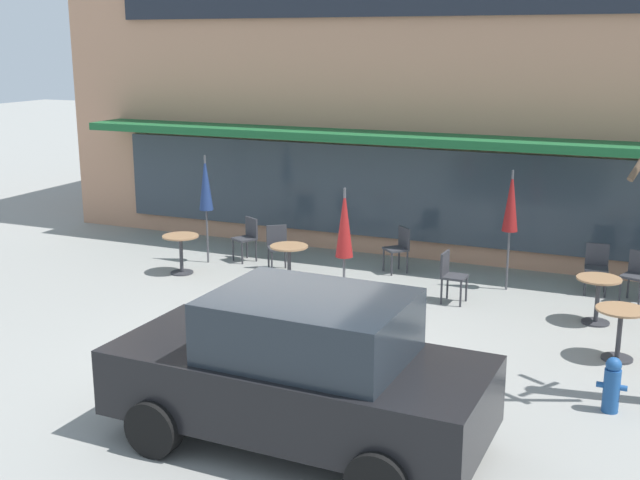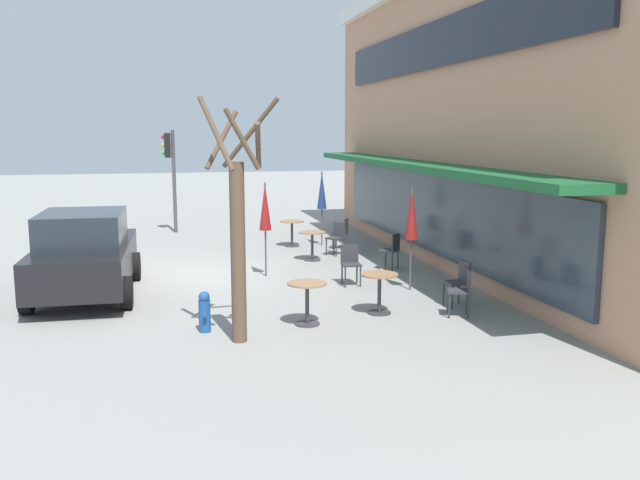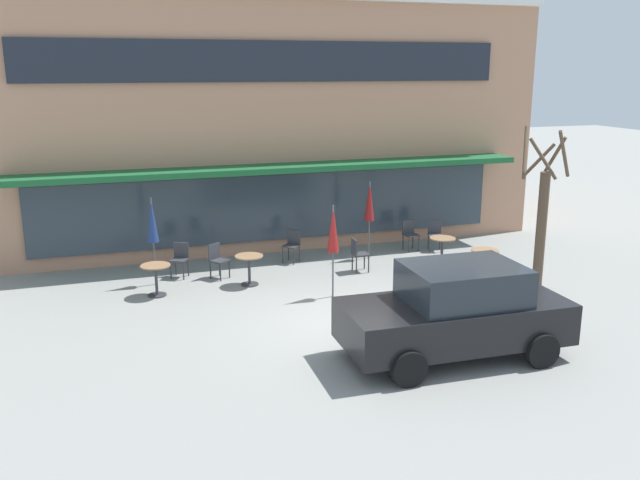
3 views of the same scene
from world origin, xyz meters
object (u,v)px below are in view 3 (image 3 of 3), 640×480
Objects in this scene: cafe_table_near_wall at (249,265)px; cafe_chair_4 at (410,233)px; cafe_table_by_tree at (156,275)px; patio_umbrella_corner_open at (152,221)px; cafe_chair_0 at (358,252)px; cafe_table_streetside at (484,259)px; cafe_chair_1 at (292,243)px; cafe_table_mid_patio at (442,246)px; cafe_chair_2 at (217,258)px; patio_umbrella_cream_folded at (333,230)px; patio_umbrella_green_folded at (370,202)px; cafe_chair_5 at (180,257)px; parked_sedan at (456,311)px; fire_hydrant at (527,286)px; street_tree at (542,219)px; cafe_chair_3 at (435,233)px.

cafe_chair_4 is (5.24, 1.77, 0.01)m from cafe_table_near_wall.
cafe_table_near_wall is at bearing 2.78° from cafe_table_by_tree.
patio_umbrella_corner_open is 2.47× the size of cafe_chair_0.
cafe_table_near_wall is at bearing 166.64° from cafe_table_streetside.
cafe_table_mid_patio is at bearing -22.35° from cafe_chair_1.
cafe_table_by_tree is 0.85× the size of cafe_chair_2.
patio_umbrella_cream_folded is at bearing -127.52° from cafe_chair_0.
cafe_table_streetside and cafe_table_mid_patio have the same top height.
cafe_chair_0 is 3.67m from cafe_chair_2.
cafe_chair_1 and cafe_chair_4 have the same top height.
patio_umbrella_green_folded and patio_umbrella_corner_open have the same top height.
cafe_table_streetside is 0.85× the size of cafe_chair_5.
cafe_chair_4 is (3.65, 0.12, 0.00)m from cafe_chair_1.
cafe_chair_5 is 7.89m from parked_sedan.
cafe_chair_2 is at bearing 118.30° from parked_sedan.
cafe_table_mid_patio is 1.08× the size of fire_hydrant.
cafe_table_near_wall is 2.27m from cafe_table_by_tree.
cafe_table_by_tree is at bearing -166.59° from patio_umbrella_green_folded.
patio_umbrella_corner_open is at bearing 153.86° from fire_hydrant.
cafe_table_by_tree reaches higher than fire_hydrant.
cafe_table_streetside is 5.09m from parked_sedan.
street_tree is at bearing -13.54° from patio_umbrella_cream_folded.
cafe_table_by_tree is 5.25m from cafe_chair_0.
cafe_table_streetside is 4.29m from patio_umbrella_cream_folded.
patio_umbrella_green_folded is 4.56m from cafe_chair_2.
cafe_table_by_tree is 0.85× the size of cafe_chair_5.
cafe_chair_3 is at bearing -20.21° from cafe_chair_4.
cafe_table_streetside is at bearing -79.65° from cafe_chair_4.
parked_sedan is at bearing -98.77° from patio_umbrella_green_folded.
cafe_table_by_tree is at bearing 171.06° from cafe_table_streetside.
cafe_chair_2 is (1.57, 0.05, -1.10)m from patio_umbrella_corner_open.
parked_sedan reaches higher than cafe_chair_5.
patio_umbrella_corner_open is (-2.21, 0.78, 1.11)m from cafe_table_near_wall.
patio_umbrella_green_folded is 0.56× the size of street_tree.
patio_umbrella_green_folded reaches higher than fire_hydrant.
cafe_table_mid_patio is 0.18× the size of parked_sedan.
cafe_chair_1 is 1.00× the size of cafe_chair_3.
cafe_table_mid_patio reaches higher than fire_hydrant.
cafe_chair_0 is (2.98, 0.21, 0.01)m from cafe_table_near_wall.
patio_umbrella_corner_open is at bearing 128.54° from parked_sedan.
patio_umbrella_corner_open is 0.56× the size of street_tree.
street_tree is (0.56, -4.16, 1.27)m from cafe_chair_3.
cafe_chair_2 is at bearing 148.31° from fire_hydrant.
patio_umbrella_cream_folded is 2.47× the size of cafe_chair_5.
cafe_chair_5 is (-7.36, 2.62, 0.01)m from cafe_table_streetside.
fire_hydrant is (4.17, -1.68, -1.27)m from patio_umbrella_cream_folded.
cafe_chair_5 is (-4.51, 1.03, 0.00)m from cafe_chair_0.
parked_sedan is at bearing -46.72° from cafe_table_by_tree.
patio_umbrella_cream_folded and patio_umbrella_corner_open have the same top height.
cafe_chair_2 reaches higher than cafe_table_mid_patio.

